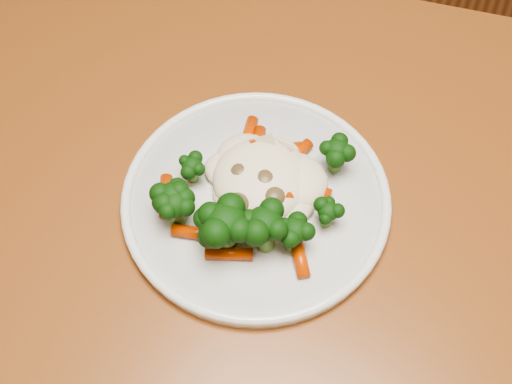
% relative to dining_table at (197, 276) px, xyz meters
% --- Properties ---
extents(dining_table, '(1.21, 0.88, 0.75)m').
position_rel_dining_table_xyz_m(dining_table, '(0.00, 0.00, 0.00)').
color(dining_table, brown).
rests_on(dining_table, ground).
extents(plate, '(0.26, 0.26, 0.01)m').
position_rel_dining_table_xyz_m(plate, '(0.05, 0.05, 0.11)').
color(plate, white).
rests_on(plate, dining_table).
extents(meal, '(0.18, 0.17, 0.05)m').
position_rel_dining_table_xyz_m(meal, '(0.05, 0.04, 0.14)').
color(meal, '#FFEECB').
rests_on(meal, plate).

